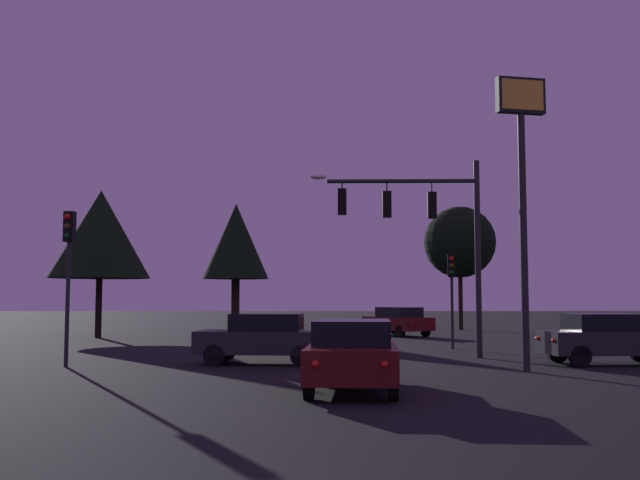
{
  "coord_description": "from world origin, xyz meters",
  "views": [
    {
      "loc": [
        0.93,
        -5.79,
        1.98
      ],
      "look_at": [
        1.14,
        16.67,
        3.78
      ],
      "focal_mm": 41.0,
      "sensor_mm": 36.0,
      "label": 1
    }
  ],
  "objects_px": {
    "store_sign_illuminated": "(522,158)",
    "tree_behind_sign": "(100,234)",
    "traffic_signal_mast_arm": "(424,222)",
    "car_nearside_lane": "(352,354)",
    "traffic_light_corner_left": "(452,281)",
    "car_crossing_left": "(263,338)",
    "car_crossing_right": "(609,338)",
    "car_far_lane": "(398,321)",
    "tree_center_horizon": "(236,242)",
    "tree_left_far": "(460,242)",
    "traffic_light_corner_right": "(69,257)"
  },
  "relations": [
    {
      "from": "traffic_light_corner_right",
      "to": "car_nearside_lane",
      "type": "xyz_separation_m",
      "value": [
        8.0,
        -5.67,
        -2.41
      ]
    },
    {
      "from": "tree_behind_sign",
      "to": "tree_center_horizon",
      "type": "relative_size",
      "value": 1.05
    },
    {
      "from": "traffic_light_corner_left",
      "to": "car_nearside_lane",
      "type": "xyz_separation_m",
      "value": [
        -4.64,
        -13.08,
        -1.86
      ]
    },
    {
      "from": "traffic_signal_mast_arm",
      "to": "tree_left_far",
      "type": "height_order",
      "value": "tree_left_far"
    },
    {
      "from": "car_far_lane",
      "to": "store_sign_illuminated",
      "type": "distance_m",
      "value": 19.57
    },
    {
      "from": "store_sign_illuminated",
      "to": "tree_center_horizon",
      "type": "height_order",
      "value": "store_sign_illuminated"
    },
    {
      "from": "traffic_signal_mast_arm",
      "to": "car_crossing_left",
      "type": "bearing_deg",
      "value": -157.13
    },
    {
      "from": "traffic_signal_mast_arm",
      "to": "tree_behind_sign",
      "type": "bearing_deg",
      "value": 139.3
    },
    {
      "from": "car_crossing_right",
      "to": "car_nearside_lane",
      "type": "bearing_deg",
      "value": -142.14
    },
    {
      "from": "traffic_light_corner_left",
      "to": "tree_left_far",
      "type": "xyz_separation_m",
      "value": [
        3.87,
        17.47,
        2.89
      ]
    },
    {
      "from": "traffic_signal_mast_arm",
      "to": "car_nearside_lane",
      "type": "bearing_deg",
      "value": -108.31
    },
    {
      "from": "car_crossing_right",
      "to": "tree_center_horizon",
      "type": "relative_size",
      "value": 0.58
    },
    {
      "from": "car_far_lane",
      "to": "tree_left_far",
      "type": "height_order",
      "value": "tree_left_far"
    },
    {
      "from": "traffic_signal_mast_arm",
      "to": "tree_center_horizon",
      "type": "distance_m",
      "value": 17.04
    },
    {
      "from": "traffic_light_corner_right",
      "to": "tree_center_horizon",
      "type": "relative_size",
      "value": 0.63
    },
    {
      "from": "tree_center_horizon",
      "to": "car_crossing_right",
      "type": "bearing_deg",
      "value": -53.38
    },
    {
      "from": "car_crossing_right",
      "to": "tree_behind_sign",
      "type": "relative_size",
      "value": 0.56
    },
    {
      "from": "traffic_light_corner_left",
      "to": "traffic_light_corner_right",
      "type": "relative_size",
      "value": 0.82
    },
    {
      "from": "store_sign_illuminated",
      "to": "tree_behind_sign",
      "type": "bearing_deg",
      "value": 133.81
    },
    {
      "from": "traffic_light_corner_left",
      "to": "traffic_light_corner_right",
      "type": "xyz_separation_m",
      "value": [
        -12.64,
        -7.41,
        0.55
      ]
    },
    {
      "from": "car_nearside_lane",
      "to": "traffic_light_corner_left",
      "type": "bearing_deg",
      "value": 70.46
    },
    {
      "from": "car_crossing_left",
      "to": "car_far_lane",
      "type": "bearing_deg",
      "value": 69.85
    },
    {
      "from": "car_crossing_left",
      "to": "store_sign_illuminated",
      "type": "xyz_separation_m",
      "value": [
        7.28,
        -2.51,
        5.05
      ]
    },
    {
      "from": "traffic_signal_mast_arm",
      "to": "tree_left_far",
      "type": "xyz_separation_m",
      "value": [
        5.59,
        21.7,
        0.97
      ]
    },
    {
      "from": "car_crossing_right",
      "to": "tree_behind_sign",
      "type": "height_order",
      "value": "tree_behind_sign"
    },
    {
      "from": "traffic_signal_mast_arm",
      "to": "store_sign_illuminated",
      "type": "height_order",
      "value": "store_sign_illuminated"
    },
    {
      "from": "car_nearside_lane",
      "to": "store_sign_illuminated",
      "type": "height_order",
      "value": "store_sign_illuminated"
    },
    {
      "from": "traffic_light_corner_left",
      "to": "tree_left_far",
      "type": "height_order",
      "value": "tree_left_far"
    },
    {
      "from": "traffic_signal_mast_arm",
      "to": "car_far_lane",
      "type": "bearing_deg",
      "value": 87.09
    },
    {
      "from": "car_far_lane",
      "to": "tree_center_horizon",
      "type": "relative_size",
      "value": 0.63
    },
    {
      "from": "tree_behind_sign",
      "to": "tree_center_horizon",
      "type": "bearing_deg",
      "value": 20.53
    },
    {
      "from": "car_crossing_left",
      "to": "car_nearside_lane",
      "type": "bearing_deg",
      "value": -70.41
    },
    {
      "from": "car_nearside_lane",
      "to": "car_crossing_left",
      "type": "height_order",
      "value": "same"
    },
    {
      "from": "traffic_light_corner_right",
      "to": "car_far_lane",
      "type": "xyz_separation_m",
      "value": [
        11.65,
        17.31,
        -2.41
      ]
    },
    {
      "from": "traffic_light_corner_left",
      "to": "car_crossing_left",
      "type": "xyz_separation_m",
      "value": [
        -7.0,
        -6.46,
        -1.86
      ]
    },
    {
      "from": "car_crossing_right",
      "to": "store_sign_illuminated",
      "type": "distance_m",
      "value": 6.33
    },
    {
      "from": "traffic_light_corner_left",
      "to": "car_crossing_right",
      "type": "xyz_separation_m",
      "value": [
        3.43,
        -6.81,
        -1.86
      ]
    },
    {
      "from": "car_crossing_left",
      "to": "store_sign_illuminated",
      "type": "distance_m",
      "value": 9.21
    },
    {
      "from": "car_nearside_lane",
      "to": "car_far_lane",
      "type": "bearing_deg",
      "value": 80.99
    },
    {
      "from": "tree_behind_sign",
      "to": "store_sign_illuminated",
      "type": "bearing_deg",
      "value": -46.19
    },
    {
      "from": "car_nearside_lane",
      "to": "car_far_lane",
      "type": "relative_size",
      "value": 0.96
    },
    {
      "from": "car_crossing_left",
      "to": "tree_center_horizon",
      "type": "distance_m",
      "value": 18.01
    },
    {
      "from": "tree_behind_sign",
      "to": "tree_left_far",
      "type": "relative_size",
      "value": 0.96
    },
    {
      "from": "car_far_lane",
      "to": "tree_center_horizon",
      "type": "height_order",
      "value": "tree_center_horizon"
    },
    {
      "from": "car_far_lane",
      "to": "car_crossing_right",
      "type": "bearing_deg",
      "value": -75.17
    },
    {
      "from": "car_crossing_left",
      "to": "car_crossing_right",
      "type": "xyz_separation_m",
      "value": [
        10.42,
        -0.35,
        0.0
      ]
    },
    {
      "from": "traffic_signal_mast_arm",
      "to": "car_nearside_lane",
      "type": "xyz_separation_m",
      "value": [
        -2.93,
        -8.85,
        -3.78
      ]
    },
    {
      "from": "traffic_signal_mast_arm",
      "to": "car_far_lane",
      "type": "xyz_separation_m",
      "value": [
        0.72,
        14.13,
        -3.78
      ]
    },
    {
      "from": "car_nearside_lane",
      "to": "store_sign_illuminated",
      "type": "distance_m",
      "value": 8.16
    },
    {
      "from": "car_crossing_right",
      "to": "tree_center_horizon",
      "type": "distance_m",
      "value": 22.38
    }
  ]
}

